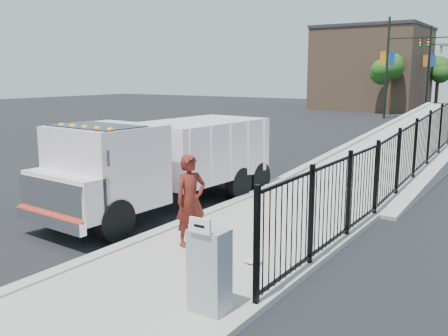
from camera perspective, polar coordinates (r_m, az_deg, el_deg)
The scene contains 15 objects.
ground at distance 11.37m, azimuth -7.02°, elevation -7.62°, with size 120.00×120.00×0.00m, color black.
sidewalk at distance 8.76m, azimuth -5.84°, elevation -12.90°, with size 3.55×12.00×0.12m, color #9E998E.
curb at distance 10.00m, azimuth -14.57°, elevation -10.02°, with size 0.30×12.00×0.16m, color #ADAAA3.
ramp at distance 24.94m, azimuth 21.65°, elevation 1.73°, with size 3.95×24.00×1.70m, color #9E998E.
iron_fence at distance 20.66m, azimuth 23.36°, elevation 2.42°, with size 0.10×28.00×1.80m, color black.
truck at distance 13.14m, azimuth -7.25°, elevation 1.04°, with size 2.72×7.25×2.44m.
worker at distance 10.08m, azimuth -3.84°, elevation -3.73°, with size 0.68×0.45×1.86m, color maroon.
utility_cabinet at distance 7.40m, azimuth -1.68°, elevation -11.63°, with size 0.55×0.40×1.25m, color gray.
arrow_sign at distance 6.98m, azimuth -2.75°, elevation -6.61°, with size 0.35×0.04×0.22m, color white.
debris at distance 9.40m, azimuth 3.38°, elevation -10.48°, with size 0.35×0.35×0.09m, color silver.
light_pole_0 at distance 42.59m, azimuth 18.54°, elevation 11.23°, with size 3.77×0.22×8.00m.
light_pole_2 at distance 51.90m, azimuth 22.69°, elevation 10.76°, with size 3.78×0.22×8.00m.
tree_0 at distance 47.08m, azimuth 18.48°, elevation 10.59°, with size 2.31×2.31×5.15m.
tree_2 at distance 58.16m, azimuth 23.29°, elevation 10.20°, with size 2.42×2.42×5.21m.
building at distance 54.60m, azimuth 16.57°, elevation 10.71°, with size 10.00×10.00×8.00m, color #8C664C.
Camera 1 is at (7.04, -8.19, 3.55)m, focal length 40.00 mm.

